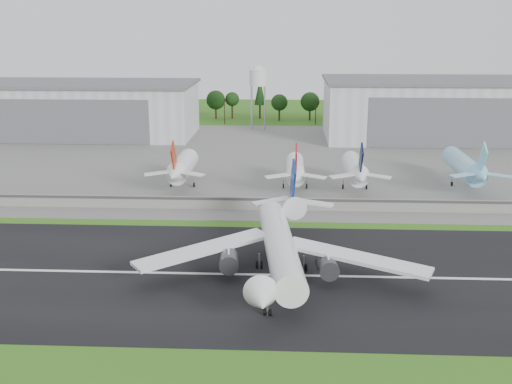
# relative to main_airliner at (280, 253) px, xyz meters

# --- Properties ---
(ground) EXTENTS (600.00, 600.00, 0.00)m
(ground) POSITION_rel_main_airliner_xyz_m (-7.33, -9.57, -4.89)
(ground) COLOR #295E16
(ground) RESTS_ON ground
(runway) EXTENTS (320.00, 60.00, 0.10)m
(runway) POSITION_rel_main_airliner_xyz_m (-7.33, 0.43, -4.84)
(runway) COLOR black
(runway) RESTS_ON ground
(runway_centerline) EXTENTS (220.00, 1.00, 0.02)m
(runway_centerline) POSITION_rel_main_airliner_xyz_m (-7.33, 0.43, -4.78)
(runway_centerline) COLOR white
(runway_centerline) RESTS_ON runway
(apron) EXTENTS (320.00, 150.00, 0.10)m
(apron) POSITION_rel_main_airliner_xyz_m (-7.33, 110.43, -4.84)
(apron) COLOR slate
(apron) RESTS_ON ground
(blast_fence) EXTENTS (240.00, 0.61, 3.50)m
(blast_fence) POSITION_rel_main_airliner_xyz_m (-7.33, 45.42, -3.09)
(blast_fence) COLOR gray
(blast_fence) RESTS_ON ground
(hangar_west) EXTENTS (97.00, 44.00, 23.20)m
(hangar_west) POSITION_rel_main_airliner_xyz_m (-87.33, 155.35, 6.74)
(hangar_west) COLOR silver
(hangar_west) RESTS_ON ground
(hangar_east) EXTENTS (102.00, 47.00, 25.20)m
(hangar_east) POSITION_rel_main_airliner_xyz_m (67.67, 155.35, 7.73)
(hangar_east) COLOR silver
(hangar_east) RESTS_ON ground
(water_tower) EXTENTS (8.40, 8.40, 29.40)m
(water_tower) POSITION_rel_main_airliner_xyz_m (-12.33, 175.43, 19.66)
(water_tower) COLOR #99999E
(water_tower) RESTS_ON ground
(utility_poles) EXTENTS (230.00, 3.00, 12.00)m
(utility_poles) POSITION_rel_main_airliner_xyz_m (-7.33, 190.43, -4.89)
(utility_poles) COLOR black
(utility_poles) RESTS_ON ground
(treeline) EXTENTS (320.00, 16.00, 22.00)m
(treeline) POSITION_rel_main_airliner_xyz_m (-7.33, 205.43, -4.89)
(treeline) COLOR black
(treeline) RESTS_ON ground
(main_airliner) EXTENTS (56.99, 59.27, 18.17)m
(main_airliner) POSITION_rel_main_airliner_xyz_m (0.00, 0.00, 0.00)
(main_airliner) COLOR white
(main_airliner) RESTS_ON runway
(parked_jet_red_a) EXTENTS (7.36, 31.29, 16.84)m
(parked_jet_red_a) POSITION_rel_main_airliner_xyz_m (-30.24, 67.02, 1.43)
(parked_jet_red_a) COLOR white
(parked_jet_red_a) RESTS_ON ground
(parked_jet_red_b) EXTENTS (7.36, 31.29, 16.51)m
(parked_jet_red_b) POSITION_rel_main_airliner_xyz_m (3.72, 66.97, 1.12)
(parked_jet_red_b) COLOR white
(parked_jet_red_b) RESTS_ON ground
(parked_jet_navy) EXTENTS (7.36, 31.29, 16.75)m
(parked_jet_navy) POSITION_rel_main_airliner_xyz_m (21.51, 67.01, 1.35)
(parked_jet_navy) COLOR white
(parked_jet_navy) RESTS_ON ground
(parked_jet_skyblue) EXTENTS (7.36, 37.29, 16.90)m
(parked_jet_skyblue) POSITION_rel_main_airliner_xyz_m (54.84, 72.03, 1.44)
(parked_jet_skyblue) COLOR #8ACBEE
(parked_jet_skyblue) RESTS_ON ground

